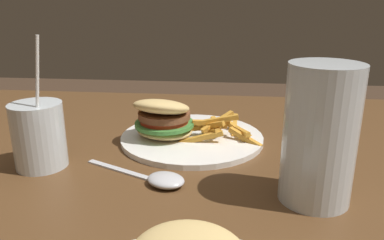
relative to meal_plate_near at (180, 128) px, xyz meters
The scene contains 4 objects.
meal_plate_near is the anchor object (origin of this frame).
beer_glass 0.29m from the meal_plate_near, 136.74° to the left, with size 0.09×0.09×0.19m.
juice_glass 0.25m from the meal_plate_near, 32.75° to the left, with size 0.08×0.08×0.21m.
spoon 0.18m from the meal_plate_near, 88.79° to the left, with size 0.18×0.10×0.02m.
Camera 1 is at (0.03, 0.48, 0.98)m, focal length 35.00 mm.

